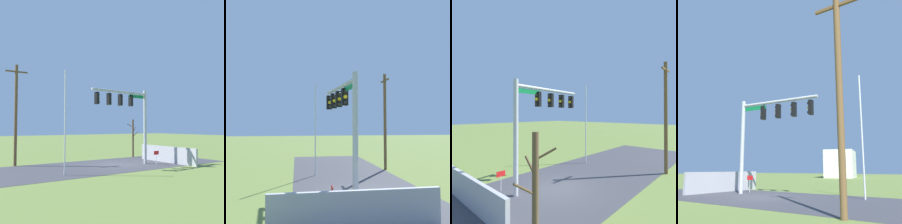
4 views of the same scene
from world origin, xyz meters
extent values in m
plane|color=olive|center=(0.00, 0.00, 0.00)|extent=(160.00, 160.00, 0.00)
cube|color=#3D3D42|center=(-4.00, 0.00, 0.01)|extent=(28.00, 8.00, 0.01)
cube|color=#B7B5AD|center=(3.50, -0.99, 0.00)|extent=(6.00, 6.00, 0.01)
cube|color=#A8A8AD|center=(4.76, -1.45, 0.75)|extent=(0.20, 6.94, 1.50)
cylinder|color=#B2B5BA|center=(2.50, -0.99, 3.33)|extent=(0.28, 0.28, 6.65)
cylinder|color=#B2B5BA|center=(-0.47, -1.30, 6.30)|extent=(5.96, 0.82, 0.20)
cube|color=#0F7238|center=(1.43, -1.10, 6.02)|extent=(1.79, 0.22, 0.28)
cube|color=black|center=(0.72, -1.17, 5.60)|extent=(0.28, 0.38, 0.96)
sphere|color=black|center=(0.87, -1.16, 5.90)|extent=(0.22, 0.22, 0.22)
sphere|color=yellow|center=(0.87, -1.16, 5.60)|extent=(0.22, 0.22, 0.22)
sphere|color=black|center=(0.87, -1.16, 5.30)|extent=(0.22, 0.22, 0.22)
cube|color=black|center=(-0.51, -1.30, 5.60)|extent=(0.28, 0.38, 0.96)
sphere|color=black|center=(-0.36, -1.29, 5.90)|extent=(0.22, 0.22, 0.22)
sphere|color=yellow|center=(-0.36, -1.29, 5.60)|extent=(0.22, 0.22, 0.22)
sphere|color=black|center=(-0.36, -1.29, 5.30)|extent=(0.22, 0.22, 0.22)
cube|color=black|center=(-1.73, -1.43, 5.60)|extent=(0.28, 0.38, 0.96)
sphere|color=black|center=(-1.59, -1.42, 5.90)|extent=(0.22, 0.22, 0.22)
sphere|color=yellow|center=(-1.59, -1.42, 5.60)|extent=(0.22, 0.22, 0.22)
sphere|color=black|center=(-1.59, -1.42, 5.30)|extent=(0.22, 0.22, 0.22)
cube|color=black|center=(-2.96, -1.56, 5.60)|extent=(0.28, 0.38, 0.96)
sphere|color=black|center=(-2.81, -1.55, 5.90)|extent=(0.22, 0.22, 0.22)
sphere|color=yellow|center=(-2.81, -1.55, 5.60)|extent=(0.22, 0.22, 0.22)
sphere|color=black|center=(-2.81, -1.55, 5.30)|extent=(0.22, 0.22, 0.22)
cylinder|color=silver|center=(-6.00, -2.30, 3.68)|extent=(0.10, 0.10, 7.35)
cylinder|color=brown|center=(-7.63, 4.18, 4.36)|extent=(0.26, 0.26, 8.71)
cube|color=brown|center=(-7.63, 4.18, 8.11)|extent=(1.90, 0.12, 0.12)
cylinder|color=brown|center=(4.95, 3.87, 2.06)|extent=(0.20, 0.20, 4.13)
cylinder|color=brown|center=(5.32, 3.87, 2.53)|extent=(0.78, 0.07, 0.57)
cylinder|color=brown|center=(4.72, 4.07, 3.46)|extent=(0.54, 0.47, 0.39)
cylinder|color=brown|center=(4.93, 3.59, 3.06)|extent=(0.12, 0.61, 0.55)
cylinder|color=silver|center=(2.77, -2.16, 0.45)|extent=(0.04, 0.04, 0.90)
cube|color=red|center=(2.77, -2.16, 1.06)|extent=(0.56, 0.02, 0.32)
camera|label=1|loc=(-14.16, -20.18, 3.38)|focal=44.50mm
camera|label=2|loc=(14.58, -3.83, 4.05)|focal=40.82mm
camera|label=3|loc=(8.45, 8.27, 4.66)|focal=30.07mm
camera|label=4|loc=(-11.84, 13.34, 1.72)|focal=44.14mm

